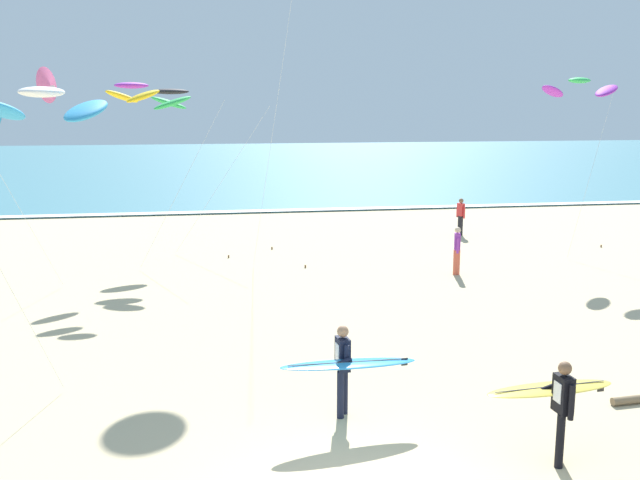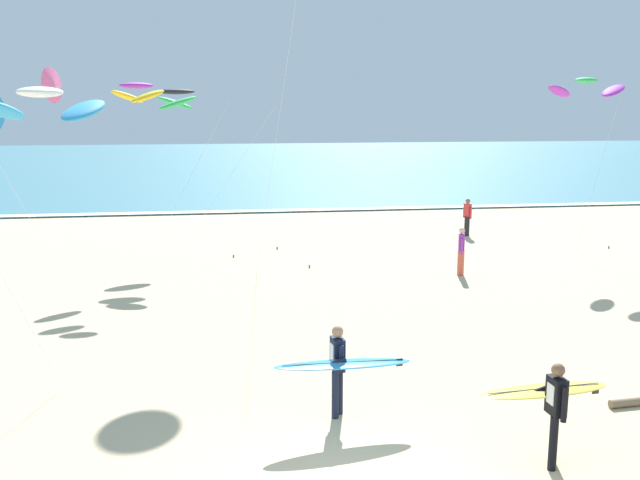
{
  "view_description": "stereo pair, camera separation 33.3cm",
  "coord_description": "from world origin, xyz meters",
  "px_view_note": "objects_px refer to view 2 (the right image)",
  "views": [
    {
      "loc": [
        -2.13,
        -8.69,
        5.61
      ],
      "look_at": [
        0.51,
        7.85,
        2.35
      ],
      "focal_mm": 39.94,
      "sensor_mm": 36.0,
      "label": 1
    },
    {
      "loc": [
        -1.8,
        -8.74,
        5.61
      ],
      "look_at": [
        0.51,
        7.85,
        2.35
      ],
      "focal_mm": 39.94,
      "sensor_mm": 36.0,
      "label": 2
    }
  ],
  "objects_px": {
    "surfer_lead": "(550,400)",
    "kite_arc_charcoal_far": "(176,99)",
    "kite_arc_ivory_near": "(41,105)",
    "bystander_red_top": "(467,217)",
    "kite_arc_violet_low": "(137,93)",
    "bystander_purple_top": "(461,251)",
    "kite_arc_emerald_high": "(586,88)",
    "surfer_trailing": "(340,364)",
    "kite_delta_rose_extra": "(53,86)"
  },
  "relations": [
    {
      "from": "kite_arc_charcoal_far",
      "to": "kite_delta_rose_extra",
      "type": "relative_size",
      "value": 0.92
    },
    {
      "from": "kite_arc_violet_low",
      "to": "bystander_purple_top",
      "type": "relative_size",
      "value": 3.91
    },
    {
      "from": "kite_arc_violet_low",
      "to": "bystander_purple_top",
      "type": "height_order",
      "value": "kite_arc_violet_low"
    },
    {
      "from": "kite_arc_violet_low",
      "to": "bystander_purple_top",
      "type": "xyz_separation_m",
      "value": [
        10.34,
        -2.24,
        -5.07
      ]
    },
    {
      "from": "kite_arc_ivory_near",
      "to": "surfer_trailing",
      "type": "bearing_deg",
      "value": -21.68
    },
    {
      "from": "surfer_trailing",
      "to": "kite_arc_charcoal_far",
      "type": "bearing_deg",
      "value": 103.45
    },
    {
      "from": "surfer_lead",
      "to": "kite_arc_emerald_high",
      "type": "relative_size",
      "value": 0.35
    },
    {
      "from": "kite_arc_charcoal_far",
      "to": "bystander_purple_top",
      "type": "xyz_separation_m",
      "value": [
        9.24,
        -4.62,
        -4.88
      ]
    },
    {
      "from": "surfer_lead",
      "to": "kite_arc_charcoal_far",
      "type": "xyz_separation_m",
      "value": [
        -6.52,
        16.69,
        4.64
      ]
    },
    {
      "from": "bystander_red_top",
      "to": "bystander_purple_top",
      "type": "bearing_deg",
      "value": -111.0
    },
    {
      "from": "bystander_purple_top",
      "to": "kite_arc_charcoal_far",
      "type": "bearing_deg",
      "value": 153.44
    },
    {
      "from": "kite_arc_violet_low",
      "to": "surfer_trailing",
      "type": "bearing_deg",
      "value": -69.48
    },
    {
      "from": "kite_arc_violet_low",
      "to": "surfer_lead",
      "type": "bearing_deg",
      "value": -61.96
    },
    {
      "from": "bystander_red_top",
      "to": "kite_arc_emerald_high",
      "type": "bearing_deg",
      "value": -66.95
    },
    {
      "from": "kite_arc_charcoal_far",
      "to": "bystander_red_top",
      "type": "xyz_separation_m",
      "value": [
        11.81,
        2.06,
        -4.88
      ]
    },
    {
      "from": "surfer_trailing",
      "to": "bystander_purple_top",
      "type": "xyz_separation_m",
      "value": [
        5.71,
        10.13,
        -0.23
      ]
    },
    {
      "from": "surfer_trailing",
      "to": "kite_arc_violet_low",
      "type": "relative_size",
      "value": 0.41
    },
    {
      "from": "surfer_lead",
      "to": "bystander_purple_top",
      "type": "relative_size",
      "value": 1.4
    },
    {
      "from": "kite_arc_charcoal_far",
      "to": "kite_arc_violet_low",
      "type": "height_order",
      "value": "kite_arc_violet_low"
    },
    {
      "from": "surfer_lead",
      "to": "kite_arc_charcoal_far",
      "type": "distance_m",
      "value": 18.51
    },
    {
      "from": "kite_arc_charcoal_far",
      "to": "kite_delta_rose_extra",
      "type": "xyz_separation_m",
      "value": [
        -3.28,
        -4.32,
        0.37
      ]
    },
    {
      "from": "surfer_lead",
      "to": "kite_arc_violet_low",
      "type": "xyz_separation_m",
      "value": [
        -7.62,
        14.31,
        4.83
      ]
    },
    {
      "from": "kite_arc_emerald_high",
      "to": "bystander_red_top",
      "type": "bearing_deg",
      "value": 113.05
    },
    {
      "from": "surfer_lead",
      "to": "kite_arc_emerald_high",
      "type": "distance_m",
      "value": 16.32
    },
    {
      "from": "surfer_lead",
      "to": "kite_arc_violet_low",
      "type": "height_order",
      "value": "kite_arc_violet_low"
    },
    {
      "from": "bystander_red_top",
      "to": "bystander_purple_top",
      "type": "relative_size",
      "value": 1.0
    },
    {
      "from": "kite_arc_ivory_near",
      "to": "kite_arc_charcoal_far",
      "type": "relative_size",
      "value": 0.97
    },
    {
      "from": "kite_arc_emerald_high",
      "to": "surfer_lead",
      "type": "bearing_deg",
      "value": -118.78
    },
    {
      "from": "kite_delta_rose_extra",
      "to": "bystander_red_top",
      "type": "distance_m",
      "value": 17.2
    },
    {
      "from": "surfer_trailing",
      "to": "kite_delta_rose_extra",
      "type": "xyz_separation_m",
      "value": [
        -6.81,
        10.44,
        5.01
      ]
    },
    {
      "from": "kite_arc_violet_low",
      "to": "bystander_purple_top",
      "type": "distance_m",
      "value": 11.73
    },
    {
      "from": "kite_arc_ivory_near",
      "to": "kite_arc_emerald_high",
      "type": "bearing_deg",
      "value": 31.4
    },
    {
      "from": "kite_arc_emerald_high",
      "to": "kite_arc_violet_low",
      "type": "xyz_separation_m",
      "value": [
        -15.09,
        0.71,
        -0.2
      ]
    },
    {
      "from": "surfer_trailing",
      "to": "bystander_purple_top",
      "type": "bearing_deg",
      "value": 60.6
    },
    {
      "from": "kite_delta_rose_extra",
      "to": "kite_arc_violet_low",
      "type": "bearing_deg",
      "value": 41.6
    },
    {
      "from": "bystander_purple_top",
      "to": "bystander_red_top",
      "type": "bearing_deg",
      "value": 69.0
    },
    {
      "from": "surfer_lead",
      "to": "kite_arc_ivory_near",
      "type": "distance_m",
      "value": 10.21
    },
    {
      "from": "kite_arc_violet_low",
      "to": "kite_arc_ivory_near",
      "type": "bearing_deg",
      "value": -93.39
    },
    {
      "from": "bystander_purple_top",
      "to": "kite_delta_rose_extra",
      "type": "bearing_deg",
      "value": 178.62
    },
    {
      "from": "surfer_lead",
      "to": "kite_arc_violet_low",
      "type": "relative_size",
      "value": 0.36
    },
    {
      "from": "kite_arc_emerald_high",
      "to": "kite_arc_ivory_near",
      "type": "bearing_deg",
      "value": -148.6
    },
    {
      "from": "surfer_trailing",
      "to": "bystander_red_top",
      "type": "relative_size",
      "value": 1.59
    },
    {
      "from": "surfer_trailing",
      "to": "kite_delta_rose_extra",
      "type": "bearing_deg",
      "value": 123.13
    },
    {
      "from": "surfer_trailing",
      "to": "kite_arc_violet_low",
      "type": "height_order",
      "value": "kite_arc_violet_low"
    },
    {
      "from": "kite_arc_ivory_near",
      "to": "kite_arc_charcoal_far",
      "type": "height_order",
      "value": "kite_arc_charcoal_far"
    },
    {
      "from": "kite_arc_charcoal_far",
      "to": "kite_arc_violet_low",
      "type": "bearing_deg",
      "value": -114.78
    },
    {
      "from": "bystander_red_top",
      "to": "bystander_purple_top",
      "type": "distance_m",
      "value": 7.15
    },
    {
      "from": "kite_arc_emerald_high",
      "to": "bystander_red_top",
      "type": "distance_m",
      "value": 7.68
    },
    {
      "from": "kite_arc_charcoal_far",
      "to": "bystander_red_top",
      "type": "distance_m",
      "value": 12.94
    },
    {
      "from": "kite_arc_charcoal_far",
      "to": "kite_arc_violet_low",
      "type": "xyz_separation_m",
      "value": [
        -1.1,
        -2.38,
        0.19
      ]
    }
  ]
}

